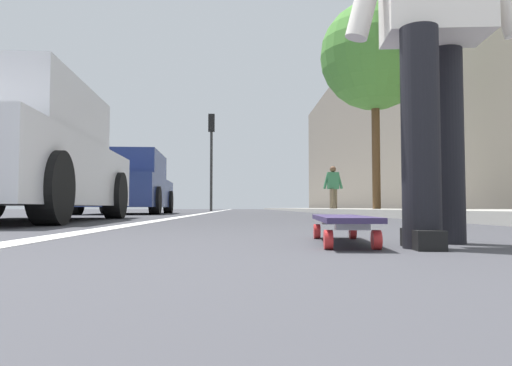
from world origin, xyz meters
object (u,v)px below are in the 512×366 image
object	(u,v)px
skateboard	(342,221)
pedestrian_distant	(333,186)
parked_car_near	(12,156)
street_tree_mid	(375,56)
skater_person	(434,10)
parked_car_mid	(128,185)
traffic_light	(211,144)

from	to	relation	value
skateboard	pedestrian_distant	world-z (taller)	pedestrian_distant
parked_car_near	street_tree_mid	world-z (taller)	street_tree_mid
street_tree_mid	parked_car_near	bearing A→B (deg)	138.38
skateboard	street_tree_mid	world-z (taller)	street_tree_mid
parked_car_near	street_tree_mid	size ratio (longest dim) A/B	0.79
parked_car_near	pedestrian_distant	size ratio (longest dim) A/B	2.66
skateboard	skater_person	world-z (taller)	skater_person
parked_car_near	parked_car_mid	world-z (taller)	parked_car_near
parked_car_near	pedestrian_distant	xyz separation A→B (m)	(11.16, -5.63, 0.19)
street_tree_mid	pedestrian_distant	xyz separation A→B (m)	(4.60, 0.20, -3.04)
skater_person	parked_car_mid	xyz separation A→B (m)	(9.93, 3.52, -0.24)
skater_person	street_tree_mid	xyz separation A→B (m)	(9.98, -2.58, 3.00)
street_tree_mid	pedestrian_distant	size ratio (longest dim) A/B	3.38
skateboard	parked_car_mid	distance (m)	10.30
parked_car_mid	traffic_light	bearing A→B (deg)	-7.86
parked_car_near	traffic_light	distance (m)	16.82
parked_car_mid	street_tree_mid	xyz separation A→B (m)	(0.05, -6.09, 3.25)
skateboard	pedestrian_distant	distance (m)	14.71
skateboard	parked_car_mid	xyz separation A→B (m)	(9.78, 3.17, 0.60)
skater_person	parked_car_near	bearing A→B (deg)	43.46
skater_person	pedestrian_distant	size ratio (longest dim) A/B	1.04
skateboard	parked_car_mid	world-z (taller)	parked_car_mid
parked_car_mid	street_tree_mid	world-z (taller)	street_tree_mid
skater_person	street_tree_mid	world-z (taller)	street_tree_mid
skateboard	parked_car_mid	bearing A→B (deg)	17.95
skateboard	parked_car_mid	size ratio (longest dim) A/B	0.19
skateboard	traffic_light	distance (m)	20.19
skateboard	skater_person	xyz separation A→B (m)	(-0.15, -0.35, 0.84)
skater_person	parked_car_near	size ratio (longest dim) A/B	0.39
parked_car_near	skateboard	bearing A→B (deg)	-138.48
skater_person	parked_car_mid	bearing A→B (deg)	19.49
parked_car_near	parked_car_mid	xyz separation A→B (m)	(6.51, 0.27, -0.01)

